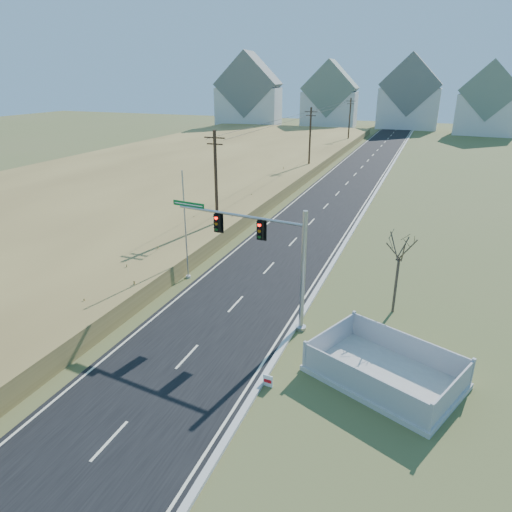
{
  "coord_description": "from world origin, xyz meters",
  "views": [
    {
      "loc": [
        10.13,
        -18.62,
        13.04
      ],
      "look_at": [
        1.33,
        4.01,
        3.4
      ],
      "focal_mm": 32.0,
      "sensor_mm": 36.0,
      "label": 1
    }
  ],
  "objects": [
    {
      "name": "ground",
      "position": [
        0.0,
        0.0,
        0.0
      ],
      "size": [
        260.0,
        260.0,
        0.0
      ],
      "primitive_type": "plane",
      "color": "#505B2C",
      "rests_on": "ground"
    },
    {
      "name": "road",
      "position": [
        0.0,
        50.0,
        0.03
      ],
      "size": [
        8.0,
        180.0,
        0.06
      ],
      "primitive_type": "cube",
      "color": "black",
      "rests_on": "ground"
    },
    {
      "name": "curb",
      "position": [
        4.15,
        50.0,
        0.09
      ],
      "size": [
        0.3,
        180.0,
        0.18
      ],
      "primitive_type": "cube",
      "color": "#B2AFA8",
      "rests_on": "ground"
    },
    {
      "name": "reed_marsh",
      "position": [
        -24.0,
        40.0,
        0.65
      ],
      "size": [
        38.0,
        110.0,
        1.3
      ],
      "primitive_type": "cube",
      "color": "#A9904C",
      "rests_on": "ground"
    },
    {
      "name": "utility_pole_near",
      "position": [
        -6.5,
        15.0,
        4.68
      ],
      "size": [
        1.8,
        0.26,
        9.0
      ],
      "color": "#422D1E",
      "rests_on": "ground"
    },
    {
      "name": "utility_pole_mid",
      "position": [
        -6.5,
        45.0,
        4.68
      ],
      "size": [
        1.8,
        0.26,
        9.0
      ],
      "color": "#422D1E",
      "rests_on": "ground"
    },
    {
      "name": "utility_pole_far",
      "position": [
        -6.5,
        75.0,
        4.68
      ],
      "size": [
        1.8,
        0.26,
        9.0
      ],
      "color": "#422D1E",
      "rests_on": "ground"
    },
    {
      "name": "condo_nw",
      "position": [
        -38.0,
        100.0,
        7.7
      ],
      "size": [
        17.69,
        13.38,
        19.05
      ],
      "rotation": [
        0.0,
        0.0,
        0.14
      ],
      "color": "silver",
      "rests_on": "ground"
    },
    {
      "name": "condo_nnw",
      "position": [
        -18.0,
        108.0,
        6.94
      ],
      "size": [
        14.93,
        11.17,
        17.03
      ],
      "rotation": [
        0.0,
        0.0,
        0.07
      ],
      "color": "silver",
      "rests_on": "ground"
    },
    {
      "name": "condo_n",
      "position": [
        2.0,
        112.0,
        7.61
      ],
      "size": [
        15.27,
        10.2,
        18.54
      ],
      "color": "silver",
      "rests_on": "ground"
    },
    {
      "name": "condo_ne",
      "position": [
        20.0,
        104.0,
        6.84
      ],
      "size": [
        14.12,
        10.51,
        16.52
      ],
      "rotation": [
        0.0,
        0.0,
        -0.1
      ],
      "color": "silver",
      "rests_on": "ground"
    },
    {
      "name": "traffic_signal_mast",
      "position": [
        2.67,
        2.89,
        4.2
      ],
      "size": [
        8.46,
        1.29,
        6.77
      ],
      "rotation": [
        0.0,
        0.0,
        -0.12
      ],
      "color": "#9EA0A5",
      "rests_on": "ground"
    },
    {
      "name": "fence_enclosure",
      "position": [
        9.3,
        -0.2,
        0.29
      ],
      "size": [
        7.62,
        6.55,
        1.47
      ],
      "rotation": [
        0.0,
        0.0,
        -0.4
      ],
      "color": "#B7B5AD",
      "rests_on": "ground"
    },
    {
      "name": "open_sign",
      "position": [
        4.5,
        -2.67,
        0.31
      ],
      "size": [
        0.46,
        0.1,
        0.57
      ],
      "rotation": [
        0.0,
        0.0,
        -0.08
      ],
      "color": "white",
      "rests_on": "ground"
    },
    {
      "name": "flagpole",
      "position": [
        -4.69,
        6.53,
        2.97
      ],
      "size": [
        0.34,
        0.34,
        7.45
      ],
      "color": "#B7B5AD",
      "rests_on": "ground"
    },
    {
      "name": "bare_tree",
      "position": [
        9.02,
        6.6,
        4.15
      ],
      "size": [
        1.94,
        1.94,
        5.15
      ],
      "color": "#4C3F33",
      "rests_on": "ground"
    }
  ]
}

